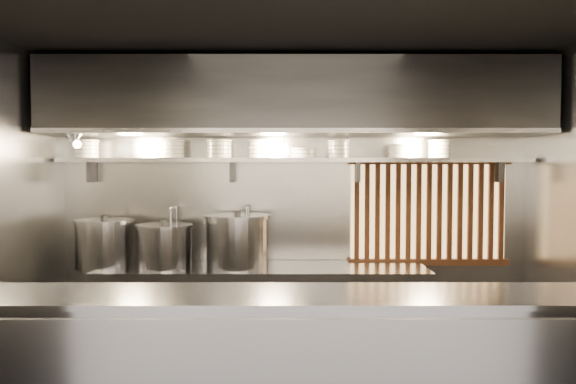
{
  "coord_description": "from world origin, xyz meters",
  "views": [
    {
      "loc": [
        -0.07,
        -3.98,
        1.82
      ],
      "look_at": [
        -0.07,
        0.55,
        1.61
      ],
      "focal_mm": 35.0,
      "sensor_mm": 36.0,
      "label": 1
    }
  ],
  "objects_px": {
    "heat_lamp": "(75,138)",
    "stock_pot_left": "(105,243)",
    "pendant_bulb": "(284,151)",
    "stock_pot_mid": "(164,246)",
    "stock_pot_right": "(238,241)"
  },
  "relations": [
    {
      "from": "heat_lamp",
      "to": "stock_pot_left",
      "type": "xyz_separation_m",
      "value": [
        0.15,
        0.28,
        -0.95
      ]
    },
    {
      "from": "pendant_bulb",
      "to": "stock_pot_mid",
      "type": "height_order",
      "value": "pendant_bulb"
    },
    {
      "from": "heat_lamp",
      "to": "stock_pot_right",
      "type": "bearing_deg",
      "value": 10.98
    },
    {
      "from": "pendant_bulb",
      "to": "stock_pot_right",
      "type": "relative_size",
      "value": 0.24
    },
    {
      "from": "heat_lamp",
      "to": "stock_pot_mid",
      "type": "bearing_deg",
      "value": 17.96
    },
    {
      "from": "pendant_bulb",
      "to": "stock_pot_mid",
      "type": "distance_m",
      "value": 1.39
    },
    {
      "from": "stock_pot_mid",
      "to": "stock_pot_right",
      "type": "bearing_deg",
      "value": 3.16
    },
    {
      "from": "pendant_bulb",
      "to": "stock_pot_right",
      "type": "height_order",
      "value": "pendant_bulb"
    },
    {
      "from": "stock_pot_left",
      "to": "stock_pot_mid",
      "type": "height_order",
      "value": "stock_pot_left"
    },
    {
      "from": "pendant_bulb",
      "to": "heat_lamp",
      "type": "bearing_deg",
      "value": -169.0
    },
    {
      "from": "stock_pot_left",
      "to": "stock_pot_right",
      "type": "height_order",
      "value": "stock_pot_right"
    },
    {
      "from": "pendant_bulb",
      "to": "stock_pot_left",
      "type": "xyz_separation_m",
      "value": [
        -1.65,
        -0.06,
        -0.84
      ]
    },
    {
      "from": "heat_lamp",
      "to": "stock_pot_left",
      "type": "relative_size",
      "value": 0.57
    },
    {
      "from": "pendant_bulb",
      "to": "stock_pot_right",
      "type": "bearing_deg",
      "value": -168.91
    },
    {
      "from": "heat_lamp",
      "to": "stock_pot_right",
      "type": "xyz_separation_m",
      "value": [
        1.37,
        0.27,
        -0.93
      ]
    }
  ]
}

